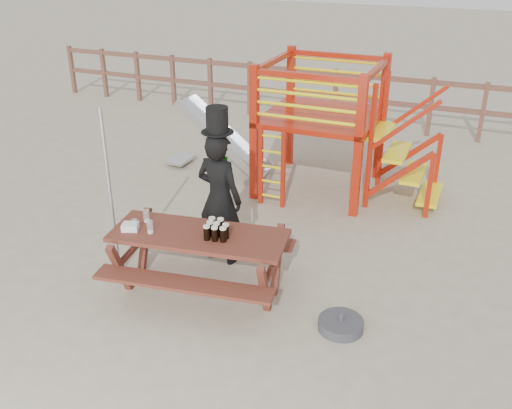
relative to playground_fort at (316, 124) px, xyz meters
name	(u,v)px	position (x,y,z in m)	size (l,w,h in m)	color
ground	(207,301)	(-0.12, -3.58, -1.07)	(60.00, 60.00, 0.00)	tan
back_fence	(358,93)	(-0.12, 3.42, -0.34)	(15.09, 0.09, 1.20)	brown
playground_fort	(316,124)	(0.00, 0.00, 0.00)	(4.71, 1.84, 2.10)	#A91D0B
picnic_table	(200,255)	(-0.28, -3.43, -0.59)	(2.15, 1.63, 0.76)	brown
man_with_hat	(219,195)	(-0.39, -2.67, -0.17)	(0.68, 0.50, 2.01)	black
metal_pole	(110,196)	(-1.39, -3.48, -0.02)	(0.05, 0.05, 2.11)	#B2B2B7
parasol_base	(341,325)	(1.42, -3.49, -1.01)	(0.49, 0.49, 0.21)	#3B3B40
paper_bag	(130,227)	(-1.03, -3.65, -0.27)	(0.18, 0.14, 0.08)	white
stout_pints	(216,230)	(-0.06, -3.42, -0.22)	(0.29, 0.28, 0.17)	black
empty_glasses	(144,223)	(-0.90, -3.57, -0.24)	(0.26, 0.33, 0.15)	silver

